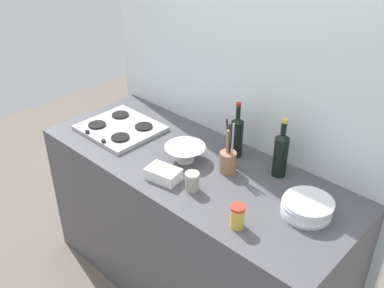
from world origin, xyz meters
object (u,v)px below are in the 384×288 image
object	(u,v)px
stovetop_hob	(120,128)
utensil_crock	(228,160)
butter_dish	(163,174)
wine_bottle_leftmost	(237,135)
mixing_bowl	(185,153)
plate_stack	(307,207)
wine_bottle_mid_left	(281,153)
condiment_jar_front	(237,216)
condiment_jar_rear	(192,182)

from	to	relation	value
stovetop_hob	utensil_crock	xyz separation A→B (m)	(0.74, 0.10, 0.05)
butter_dish	utensil_crock	size ratio (longest dim) A/B	0.57
wine_bottle_leftmost	mixing_bowl	bearing A→B (deg)	-125.97
plate_stack	wine_bottle_mid_left	distance (m)	0.33
wine_bottle_mid_left	utensil_crock	bearing A→B (deg)	-143.19
wine_bottle_mid_left	butter_dish	xyz separation A→B (m)	(-0.40, -0.43, -0.10)
condiment_jar_front	mixing_bowl	bearing A→B (deg)	156.92
wine_bottle_mid_left	butter_dish	size ratio (longest dim) A/B	1.89
utensil_crock	condiment_jar_front	bearing A→B (deg)	-45.25
stovetop_hob	utensil_crock	size ratio (longest dim) A/B	1.49
condiment_jar_rear	wine_bottle_leftmost	bearing A→B (deg)	96.32
stovetop_hob	condiment_jar_front	xyz separation A→B (m)	(1.04, -0.20, 0.04)
mixing_bowl	utensil_crock	size ratio (longest dim) A/B	0.74
wine_bottle_leftmost	stovetop_hob	bearing A→B (deg)	-159.37
butter_dish	wine_bottle_mid_left	bearing A→B (deg)	47.23
butter_dish	utensil_crock	xyz separation A→B (m)	(0.19, 0.27, 0.04)
wine_bottle_leftmost	mixing_bowl	xyz separation A→B (m)	(-0.17, -0.23, -0.08)
wine_bottle_mid_left	mixing_bowl	xyz separation A→B (m)	(-0.44, -0.23, -0.08)
stovetop_hob	wine_bottle_mid_left	bearing A→B (deg)	15.10
stovetop_hob	plate_stack	bearing A→B (deg)	3.67
condiment_jar_front	condiment_jar_rear	bearing A→B (deg)	169.47
mixing_bowl	condiment_jar_rear	xyz separation A→B (m)	(0.21, -0.17, 0.00)
plate_stack	condiment_jar_rear	xyz separation A→B (m)	(-0.50, -0.22, 0.01)
mixing_bowl	condiment_jar_rear	size ratio (longest dim) A/B	2.26
condiment_jar_front	condiment_jar_rear	world-z (taller)	condiment_jar_front
stovetop_hob	wine_bottle_leftmost	world-z (taller)	wine_bottle_leftmost
mixing_bowl	plate_stack	bearing A→B (deg)	4.16
utensil_crock	condiment_jar_rear	distance (m)	0.24
plate_stack	condiment_jar_front	distance (m)	0.33
wine_bottle_leftmost	wine_bottle_mid_left	xyz separation A→B (m)	(0.27, 0.00, 0.00)
stovetop_hob	butter_dish	size ratio (longest dim) A/B	2.63
wine_bottle_leftmost	condiment_jar_rear	bearing A→B (deg)	-83.68
butter_dish	condiment_jar_rear	bearing A→B (deg)	11.00
stovetop_hob	mixing_bowl	size ratio (longest dim) A/B	2.01
stovetop_hob	wine_bottle_mid_left	world-z (taller)	wine_bottle_mid_left
wine_bottle_leftmost	utensil_crock	distance (m)	0.18
plate_stack	condiment_jar_rear	distance (m)	0.54
stovetop_hob	butter_dish	xyz separation A→B (m)	(0.55, -0.17, 0.02)
stovetop_hob	utensil_crock	world-z (taller)	utensil_crock
stovetop_hob	mixing_bowl	distance (m)	0.51
plate_stack	condiment_jar_front	world-z (taller)	condiment_jar_front
butter_dish	stovetop_hob	bearing A→B (deg)	162.79
wine_bottle_mid_left	condiment_jar_rear	xyz separation A→B (m)	(-0.23, -0.40, -0.08)
wine_bottle_mid_left	butter_dish	bearing A→B (deg)	-132.77
mixing_bowl	butter_dish	bearing A→B (deg)	-77.63
stovetop_hob	condiment_jar_front	distance (m)	1.06
condiment_jar_front	butter_dish	bearing A→B (deg)	176.77
stovetop_hob	plate_stack	distance (m)	1.22
wine_bottle_mid_left	mixing_bowl	size ratio (longest dim) A/B	1.45
plate_stack	utensil_crock	xyz separation A→B (m)	(-0.47, 0.02, 0.03)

